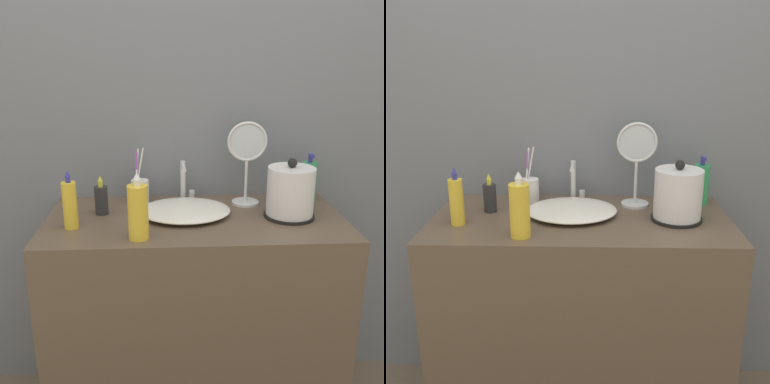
{
  "view_description": "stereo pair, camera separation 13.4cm",
  "coord_description": "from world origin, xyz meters",
  "views": [
    {
      "loc": [
        -0.1,
        -1.31,
        1.5
      ],
      "look_at": [
        -0.01,
        0.27,
        1.0
      ],
      "focal_mm": 42.0,
      "sensor_mm": 36.0,
      "label": 1
    },
    {
      "loc": [
        0.03,
        -1.32,
        1.5
      ],
      "look_at": [
        -0.01,
        0.27,
        1.0
      ],
      "focal_mm": 42.0,
      "sensor_mm": 36.0,
      "label": 2
    }
  ],
  "objects": [
    {
      "name": "vanity_mirror",
      "position": [
        0.22,
        0.41,
        1.09
      ],
      "size": [
        0.16,
        0.11,
        0.34
      ],
      "color": "silver",
      "rests_on": "vanity_counter"
    },
    {
      "name": "hand_cream_bottle",
      "position": [
        -0.35,
        0.32,
        0.96
      ],
      "size": [
        0.05,
        0.05,
        0.15
      ],
      "color": "#28282D",
      "rests_on": "vanity_counter"
    },
    {
      "name": "shampoo_bottle",
      "position": [
        -0.44,
        0.19,
        0.99
      ],
      "size": [
        0.05,
        0.05,
        0.21
      ],
      "color": "gold",
      "rests_on": "vanity_counter"
    },
    {
      "name": "lotion_bottle",
      "position": [
        0.48,
        0.44,
        0.98
      ],
      "size": [
        0.06,
        0.06,
        0.2
      ],
      "color": "#2D9956",
      "rests_on": "vanity_counter"
    },
    {
      "name": "sink_basin",
      "position": [
        -0.04,
        0.29,
        0.92
      ],
      "size": [
        0.35,
        0.29,
        0.04
      ],
      "color": "silver",
      "rests_on": "vanity_counter"
    },
    {
      "name": "mouthwash_bottle",
      "position": [
        -0.2,
        0.08,
        1.0
      ],
      "size": [
        0.07,
        0.07,
        0.23
      ],
      "color": "gold",
      "rests_on": "vanity_counter"
    },
    {
      "name": "wall_back",
      "position": [
        0.0,
        0.56,
        1.3
      ],
      "size": [
        6.0,
        0.04,
        2.6
      ],
      "color": "slate",
      "rests_on": "ground_plane"
    },
    {
      "name": "vanity_counter",
      "position": [
        0.0,
        0.27,
        0.45
      ],
      "size": [
        1.12,
        0.54,
        0.9
      ],
      "color": "brown",
      "rests_on": "ground_plane"
    },
    {
      "name": "electric_kettle",
      "position": [
        0.36,
        0.25,
        0.99
      ],
      "size": [
        0.19,
        0.19,
        0.23
      ],
      "color": "black",
      "rests_on": "vanity_counter"
    },
    {
      "name": "toothbrush_cup",
      "position": [
        -0.21,
        0.45,
        0.95
      ],
      "size": [
        0.07,
        0.07,
        0.23
      ],
      "color": "silver",
      "rests_on": "vanity_counter"
    },
    {
      "name": "faucet",
      "position": [
        -0.03,
        0.46,
        0.99
      ],
      "size": [
        0.06,
        0.13,
        0.17
      ],
      "color": "silver",
      "rests_on": "vanity_counter"
    }
  ]
}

